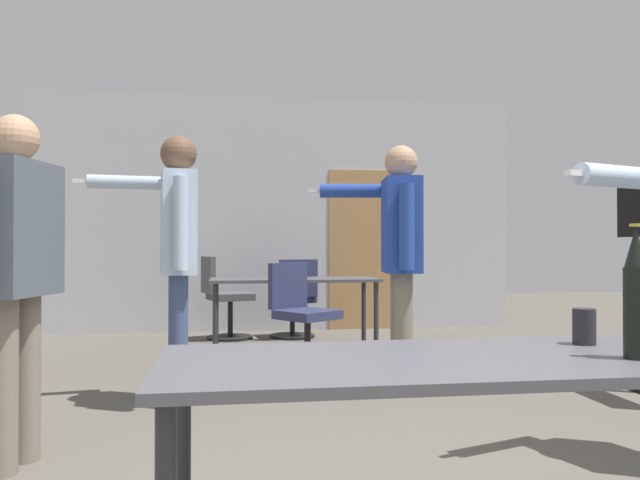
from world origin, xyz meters
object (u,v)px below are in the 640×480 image
(office_chair_far_left, at_px, (224,300))
(drink_cup, at_px, (584,326))
(person_right_polo, at_px, (12,256))
(office_chair_far_right, at_px, (294,302))
(office_chair_side_rolled, at_px, (302,317))
(beer_bottle, at_px, (636,295))
(person_left_plaid, at_px, (399,243))
(person_far_watching, at_px, (176,239))

(office_chair_far_left, height_order, drink_cup, office_chair_far_left)
(person_right_polo, height_order, office_chair_far_right, person_right_polo)
(office_chair_side_rolled, distance_m, office_chair_far_right, 1.56)
(beer_bottle, height_order, drink_cup, beer_bottle)
(person_left_plaid, height_order, person_far_watching, person_far_watching)
(person_left_plaid, distance_m, person_far_watching, 1.58)
(person_far_watching, xyz_separation_m, office_chair_far_right, (1.11, 2.93, -0.68))
(drink_cup, bearing_deg, person_left_plaid, 88.26)
(person_right_polo, bearing_deg, office_chair_side_rolled, -22.11)
(office_chair_side_rolled, xyz_separation_m, drink_cup, (0.49, -3.72, 0.37))
(office_chair_far_left, distance_m, office_chair_far_right, 0.81)
(beer_bottle, bearing_deg, drink_cup, 89.63)
(drink_cup, bearing_deg, beer_bottle, -90.37)
(person_left_plaid, relative_size, drink_cup, 15.17)
(person_left_plaid, relative_size, beer_bottle, 4.63)
(office_chair_far_left, xyz_separation_m, beer_bottle, (1.19, -5.59, 0.47))
(person_far_watching, relative_size, office_chair_side_rolled, 1.98)
(office_chair_far_right, bearing_deg, person_right_polo, -123.55)
(beer_bottle, relative_size, drink_cup, 3.28)
(person_right_polo, relative_size, beer_bottle, 4.36)
(person_far_watching, xyz_separation_m, person_right_polo, (-0.69, -1.08, -0.10))
(person_far_watching, xyz_separation_m, beer_bottle, (1.50, -2.62, -0.19))
(office_chair_far_left, height_order, office_chair_far_right, office_chair_far_left)
(person_far_watching, height_order, person_right_polo, person_far_watching)
(person_far_watching, height_order, beer_bottle, person_far_watching)
(person_left_plaid, bearing_deg, drink_cup, -173.35)
(office_chair_far_right, bearing_deg, beer_bottle, -95.43)
(office_chair_far_right, xyz_separation_m, drink_cup, (0.39, -5.28, 0.37))
(office_chair_side_rolled, relative_size, beer_bottle, 2.34)
(person_left_plaid, bearing_deg, office_chair_side_rolled, 33.05)
(person_far_watching, bearing_deg, beer_bottle, -157.93)
(person_right_polo, distance_m, drink_cup, 2.54)
(person_left_plaid, distance_m, office_chair_side_rolled, 1.51)
(office_chair_far_left, relative_size, drink_cup, 8.01)
(office_chair_far_left, relative_size, beer_bottle, 2.44)
(office_chair_far_left, distance_m, drink_cup, 5.47)
(person_far_watching, relative_size, drink_cup, 15.22)
(office_chair_far_right, bearing_deg, person_far_watching, -120.16)
(person_left_plaid, distance_m, drink_cup, 2.51)
(person_far_watching, height_order, drink_cup, person_far_watching)
(drink_cup, bearing_deg, person_right_polo, 149.79)
(office_chair_side_rolled, bearing_deg, office_chair_far_right, -130.20)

